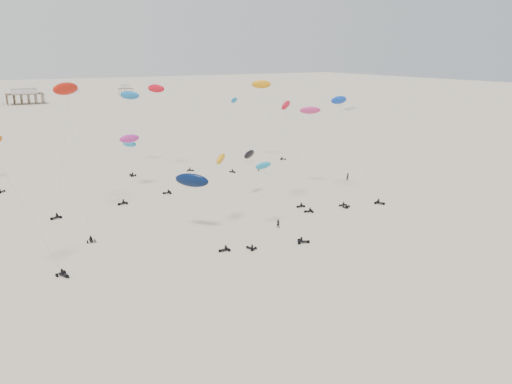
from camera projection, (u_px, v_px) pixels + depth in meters
ground_plane at (103, 139)px, 182.50m from camera, size 900.00×900.00×0.00m
pavilion_main at (25, 97)px, 301.47m from camera, size 21.00×13.00×9.80m
pavilion_small at (126, 91)px, 360.42m from camera, size 9.00×7.00×8.00m
rig_0 at (351, 131)px, 105.35m from camera, size 6.46×13.00×22.59m
rig_2 at (65, 130)px, 93.83m from camera, size 8.67×5.33×24.72m
rig_3 at (234, 124)px, 129.89m from camera, size 4.56×5.12×19.43m
rig_4 at (14, 186)px, 65.50m from camera, size 10.15×4.89×20.79m
rig_6 at (161, 101)px, 129.03m from camera, size 9.75×8.80×22.93m
rig_7 at (349, 144)px, 103.33m from camera, size 7.77×8.22×20.42m
rig_8 at (196, 185)px, 85.00m from camera, size 8.72×16.29×15.14m
rig_9 at (314, 122)px, 110.07m from camera, size 5.33×17.57×22.39m
rig_10 at (290, 124)px, 97.19m from camera, size 5.65×9.07×21.86m
rig_11 at (281, 199)px, 84.36m from camera, size 5.55×10.74×13.80m
rig_12 at (127, 166)px, 110.59m from camera, size 9.00×16.31×17.16m
rig_13 at (222, 177)px, 85.01m from camera, size 7.53×12.97×15.68m
rig_14 at (263, 92)px, 141.73m from camera, size 9.31×6.68×23.16m
rig_15 at (130, 106)px, 134.38m from camera, size 8.43×17.41×22.48m
rig_16 at (70, 116)px, 86.37m from camera, size 5.42×15.06×26.42m
rig_17 at (137, 149)px, 112.43m from camera, size 8.95×10.01×14.18m
rig_18 at (259, 164)px, 106.24m from camera, size 8.36×14.96×15.50m
spectator_0 at (278, 228)px, 90.11m from camera, size 0.87×0.78×1.98m
spectator_1 at (348, 180)px, 123.61m from camera, size 1.10×0.68×2.17m
spectator_3 at (259, 171)px, 132.78m from camera, size 0.71×0.50×1.90m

